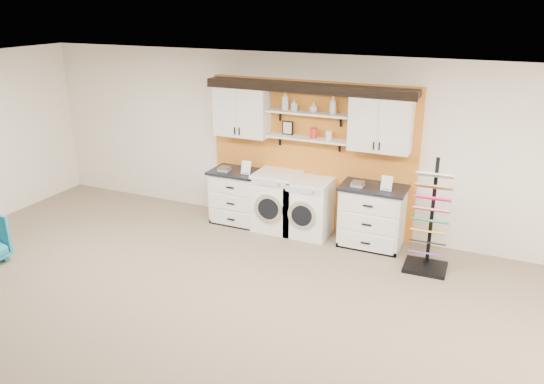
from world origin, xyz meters
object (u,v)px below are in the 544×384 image
at_px(base_cabinet_left, 239,196).
at_px(sample_rack, 429,235).
at_px(dryer, 309,207).
at_px(washer, 277,201).
at_px(base_cabinet_right, 372,216).

distance_m(base_cabinet_left, sample_rack, 3.19).
bearing_deg(sample_rack, base_cabinet_left, 170.81).
bearing_deg(dryer, base_cabinet_left, 179.85).
distance_m(washer, sample_rack, 2.51).
xyz_separation_m(washer, dryer, (0.56, -0.00, -0.02)).
relative_size(base_cabinet_left, dryer, 1.01).
bearing_deg(base_cabinet_left, washer, -0.28).
xyz_separation_m(base_cabinet_right, dryer, (-1.00, -0.00, -0.02)).
height_order(base_cabinet_left, base_cabinet_right, base_cabinet_right).
xyz_separation_m(base_cabinet_right, sample_rack, (0.90, -0.44, 0.03)).
bearing_deg(base_cabinet_right, dryer, -179.81).
bearing_deg(base_cabinet_right, base_cabinet_left, 180.00).
distance_m(dryer, sample_rack, 1.95).
bearing_deg(dryer, washer, 180.00).
xyz_separation_m(dryer, sample_rack, (1.90, -0.43, 0.05)).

